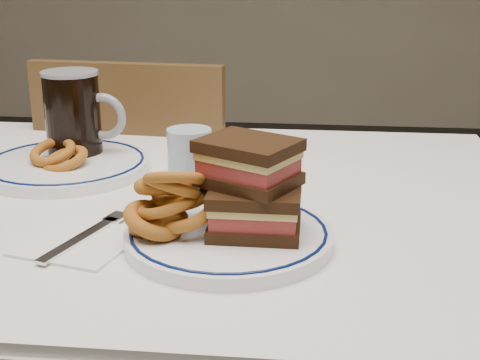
# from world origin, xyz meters

# --- Properties ---
(dining_table) EXTENTS (1.27, 0.87, 0.75)m
(dining_table) POSITION_xyz_m (0.00, 0.00, 0.64)
(dining_table) COLOR silver
(dining_table) RESTS_ON floor
(chair_far) EXTENTS (0.45, 0.45, 0.90)m
(chair_far) POSITION_xyz_m (-0.09, 0.48, 0.49)
(chair_far) COLOR #442F16
(chair_far) RESTS_ON floor
(main_plate) EXTENTS (0.27, 0.27, 0.02)m
(main_plate) POSITION_xyz_m (0.18, -0.17, 0.76)
(main_plate) COLOR white
(main_plate) RESTS_ON dining_table
(reuben_sandwich) EXTENTS (0.15, 0.14, 0.12)m
(reuben_sandwich) POSITION_xyz_m (0.21, -0.17, 0.83)
(reuben_sandwich) COLOR black
(reuben_sandwich) RESTS_ON main_plate
(onion_rings_main) EXTENTS (0.13, 0.12, 0.11)m
(onion_rings_main) POSITION_xyz_m (0.11, -0.18, 0.81)
(onion_rings_main) COLOR brown
(onion_rings_main) RESTS_ON main_plate
(ketchup_ramekin) EXTENTS (0.05, 0.05, 0.03)m
(ketchup_ramekin) POSITION_xyz_m (0.18, -0.07, 0.79)
(ketchup_ramekin) COLOR silver
(ketchup_ramekin) RESTS_ON main_plate
(beer_mug) EXTENTS (0.15, 0.10, 0.17)m
(beer_mug) POSITION_xyz_m (-0.13, 0.15, 0.83)
(beer_mug) COLOR black
(beer_mug) RESTS_ON dining_table
(water_glass) EXTENTS (0.07, 0.07, 0.11)m
(water_glass) POSITION_xyz_m (0.10, 0.00, 0.80)
(water_glass) COLOR #A8C8D9
(water_glass) RESTS_ON dining_table
(far_plate) EXTENTS (0.29, 0.29, 0.02)m
(far_plate) POSITION_xyz_m (-0.14, 0.10, 0.76)
(far_plate) COLOR white
(far_plate) RESTS_ON dining_table
(onion_rings_far) EXTENTS (0.11, 0.09, 0.06)m
(onion_rings_far) POSITION_xyz_m (-0.14, 0.08, 0.78)
(onion_rings_far) COLOR brown
(onion_rings_far) RESTS_ON far_plate
(napkin_fork) EXTENTS (0.16, 0.18, 0.01)m
(napkin_fork) POSITION_xyz_m (-0.01, -0.19, 0.75)
(napkin_fork) COLOR white
(napkin_fork) RESTS_ON dining_table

